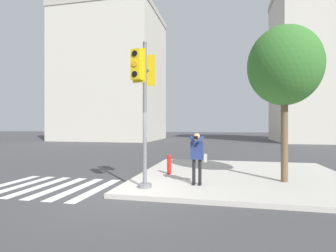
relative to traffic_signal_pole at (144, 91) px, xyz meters
The scene contains 9 objects.
ground_plane 3.25m from the traffic_signal_pole, 129.62° to the right, with size 160.00×160.00×0.00m, color #424244.
sidewalk_corner 5.34m from the traffic_signal_pole, 44.24° to the left, with size 8.00×8.00×0.14m.
crosswalk_stripes 4.63m from the traffic_signal_pole, behind, with size 3.89×3.15×0.01m.
traffic_signal_pole is the anchor object (origin of this frame).
person_photographer 2.69m from the traffic_signal_pole, 25.51° to the left, with size 0.58×0.54×1.70m.
street_tree 4.96m from the traffic_signal_pole, 22.29° to the left, with size 2.50×2.50×5.40m.
fire_hydrant 3.60m from the traffic_signal_pole, 83.18° to the left, with size 0.16×0.22×0.78m.
building_left 32.68m from the traffic_signal_pole, 116.21° to the left, with size 14.23×12.05×18.94m.
building_right 33.94m from the traffic_signal_pole, 63.99° to the left, with size 11.00×11.50×20.54m.
Camera 1 is at (2.88, -7.41, 2.08)m, focal length 28.00 mm.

